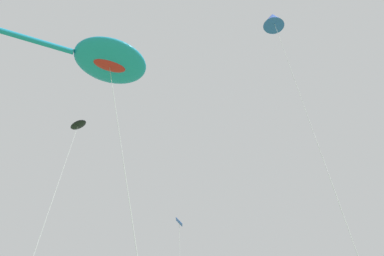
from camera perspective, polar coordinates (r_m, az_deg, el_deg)
The scene contains 4 objects.
big_show_kite at distance 21.70m, azimuth -12.36°, elevation 9.69°, with size 9.14×5.50×19.04m.
small_kite_streamer_purple at distance 19.47m, azimuth -16.62°, elevation 0.07°, with size 1.96×2.58×14.82m.
small_kite_tiny_distant at distance 28.28m, azimuth -1.86°, elevation -16.29°, with size 0.86×1.67×16.04m.
small_kite_diamond_red at distance 24.40m, azimuth 11.92°, elevation 15.37°, with size 4.05×3.05×22.77m.
Camera 1 is at (-10.10, 4.27, 1.81)m, focal length 36.01 mm.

